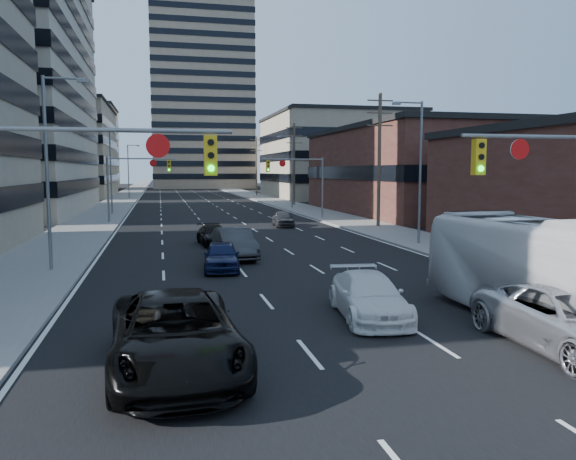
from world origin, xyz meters
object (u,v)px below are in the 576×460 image
(white_van, at_px, (369,296))
(silver_suv, at_px, (572,320))
(black_pickup, at_px, (175,334))
(sedan_blue, at_px, (221,256))

(white_van, xyz_separation_m, silver_suv, (3.94, -4.40, 0.13))
(black_pickup, relative_size, silver_suv, 1.07)
(black_pickup, relative_size, sedan_blue, 1.58)
(white_van, bearing_deg, sedan_blue, 117.47)
(black_pickup, relative_size, white_van, 1.33)
(black_pickup, height_order, sedan_blue, black_pickup)
(black_pickup, height_order, silver_suv, black_pickup)
(white_van, bearing_deg, black_pickup, -143.62)
(white_van, height_order, sedan_blue, white_van)
(silver_suv, bearing_deg, black_pickup, 176.00)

